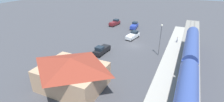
{
  "coord_description": "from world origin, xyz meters",
  "views": [
    {
      "loc": [
        -12.56,
        41.54,
        18.4
      ],
      "look_at": [
        3.11,
        7.69,
        1.0
      ],
      "focal_mm": 27.24,
      "sensor_mm": 36.0,
      "label": 1
    }
  ],
  "objects_px": {
    "pedestrian_on_platform": "(177,39)",
    "pickup_blue": "(134,26)",
    "light_pole_near_platform": "(161,36)",
    "pickup_black": "(102,50)",
    "pickup_maroon": "(115,23)",
    "station_building": "(72,72)",
    "pickup_white": "(133,35)"
  },
  "relations": [
    {
      "from": "station_building",
      "to": "light_pole_near_platform",
      "type": "bearing_deg",
      "value": -120.72
    },
    {
      "from": "station_building",
      "to": "pickup_black",
      "type": "relative_size",
      "value": 2.07
    },
    {
      "from": "pickup_black",
      "to": "pickup_maroon",
      "type": "distance_m",
      "value": 24.86
    },
    {
      "from": "station_building",
      "to": "pickup_blue",
      "type": "distance_m",
      "value": 37.12
    },
    {
      "from": "station_building",
      "to": "pickup_black",
      "type": "xyz_separation_m",
      "value": [
        1.73,
        -13.9,
        -1.89
      ]
    },
    {
      "from": "pickup_black",
      "to": "pickup_maroon",
      "type": "bearing_deg",
      "value": -73.49
    },
    {
      "from": "station_building",
      "to": "pickup_maroon",
      "type": "height_order",
      "value": "station_building"
    },
    {
      "from": "pickup_black",
      "to": "pickup_blue",
      "type": "relative_size",
      "value": 1.0
    },
    {
      "from": "pickup_black",
      "to": "pickup_blue",
      "type": "distance_m",
      "value": 23.18
    },
    {
      "from": "pickup_blue",
      "to": "pickup_black",
      "type": "bearing_deg",
      "value": 87.86
    },
    {
      "from": "pickup_blue",
      "to": "pickup_white",
      "type": "distance_m",
      "value": 10.38
    },
    {
      "from": "pickup_blue",
      "to": "light_pole_near_platform",
      "type": "height_order",
      "value": "light_pole_near_platform"
    },
    {
      "from": "pedestrian_on_platform",
      "to": "pickup_white",
      "type": "distance_m",
      "value": 12.64
    },
    {
      "from": "pickup_blue",
      "to": "pickup_maroon",
      "type": "relative_size",
      "value": 0.99
    },
    {
      "from": "pickup_maroon",
      "to": "pedestrian_on_platform",
      "type": "bearing_deg",
      "value": 158.72
    },
    {
      "from": "pickup_blue",
      "to": "light_pole_near_platform",
      "type": "bearing_deg",
      "value": 123.52
    },
    {
      "from": "pickup_maroon",
      "to": "pickup_white",
      "type": "height_order",
      "value": "same"
    },
    {
      "from": "station_building",
      "to": "pickup_blue",
      "type": "relative_size",
      "value": 2.06
    },
    {
      "from": "pedestrian_on_platform",
      "to": "pickup_maroon",
      "type": "xyz_separation_m",
      "value": [
        23.27,
        -9.07,
        -0.25
      ]
    },
    {
      "from": "pedestrian_on_platform",
      "to": "pickup_white",
      "type": "bearing_deg",
      "value": 7.27
    },
    {
      "from": "pedestrian_on_platform",
      "to": "pickup_black",
      "type": "bearing_deg",
      "value": 42.35
    },
    {
      "from": "pickup_blue",
      "to": "pedestrian_on_platform",
      "type": "bearing_deg",
      "value": 151.33
    },
    {
      "from": "pickup_maroon",
      "to": "light_pole_near_platform",
      "type": "xyz_separation_m",
      "value": [
        -20.0,
        18.9,
        3.83
      ]
    },
    {
      "from": "light_pole_near_platform",
      "to": "pedestrian_on_platform",
      "type": "bearing_deg",
      "value": -108.42
    },
    {
      "from": "pedestrian_on_platform",
      "to": "pickup_blue",
      "type": "height_order",
      "value": "pickup_blue"
    },
    {
      "from": "pickup_black",
      "to": "pickup_white",
      "type": "height_order",
      "value": "same"
    },
    {
      "from": "station_building",
      "to": "pickup_maroon",
      "type": "xyz_separation_m",
      "value": [
        8.8,
        -37.74,
        -1.89
      ]
    },
    {
      "from": "pickup_black",
      "to": "light_pole_near_platform",
      "type": "xyz_separation_m",
      "value": [
        -12.93,
        -4.94,
        3.83
      ]
    },
    {
      "from": "pickup_black",
      "to": "pickup_maroon",
      "type": "height_order",
      "value": "same"
    },
    {
      "from": "station_building",
      "to": "pickup_blue",
      "type": "height_order",
      "value": "station_building"
    },
    {
      "from": "pedestrian_on_platform",
      "to": "pickup_maroon",
      "type": "distance_m",
      "value": 24.98
    },
    {
      "from": "pedestrian_on_platform",
      "to": "pickup_white",
      "type": "height_order",
      "value": "pickup_white"
    }
  ]
}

